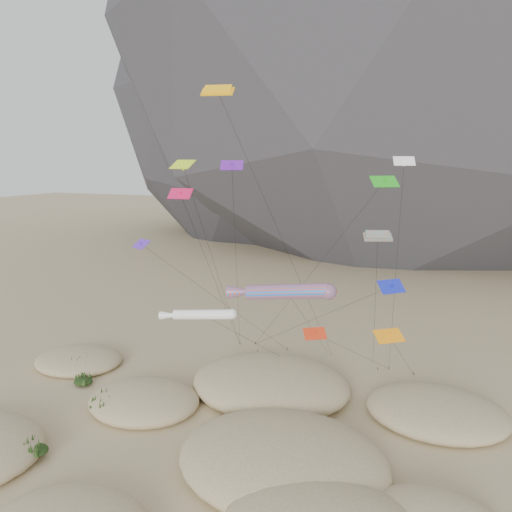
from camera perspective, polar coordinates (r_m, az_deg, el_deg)
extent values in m
plane|color=#CCB789|center=(41.03, -5.43, -23.63)|extent=(500.00, 500.00, 0.00)
ellipsoid|color=black|center=(149.68, 19.96, 24.57)|extent=(191.54, 147.29, 156.00)
ellipsoid|color=#2B2B30|center=(163.06, 2.83, 18.27)|extent=(136.20, 127.83, 116.00)
ellipsoid|color=#CCB789|center=(50.70, -12.67, -15.85)|extent=(10.89, 9.26, 2.74)
ellipsoid|color=#CCB789|center=(41.07, 3.07, -22.14)|extent=(16.33, 13.88, 3.74)
ellipsoid|color=#CCB789|center=(52.36, 1.67, -14.37)|extent=(16.34, 13.89, 3.81)
ellipsoid|color=#CCB789|center=(50.56, 19.90, -16.34)|extent=(12.71, 10.80, 2.73)
ellipsoid|color=#CCB789|center=(62.34, -19.60, -11.14)|extent=(10.30, 8.76, 2.09)
ellipsoid|color=black|center=(45.51, -23.97, -19.63)|extent=(2.21, 1.89, 0.66)
ellipsoid|color=black|center=(50.37, -17.18, -16.04)|extent=(2.45, 2.09, 0.73)
ellipsoid|color=black|center=(49.45, -10.98, -16.39)|extent=(2.11, 1.81, 0.63)
ellipsoid|color=black|center=(42.46, 1.96, -20.50)|extent=(3.16, 2.70, 0.95)
ellipsoid|color=black|center=(42.50, 6.18, -20.69)|extent=(2.82, 2.42, 0.85)
ellipsoid|color=black|center=(42.01, -1.19, -21.20)|extent=(2.34, 2.00, 0.70)
ellipsoid|color=black|center=(53.41, -0.65, -13.66)|extent=(3.07, 2.63, 0.92)
ellipsoid|color=black|center=(52.87, 1.87, -14.06)|extent=(2.88, 2.46, 0.86)
ellipsoid|color=black|center=(49.95, 19.05, -16.53)|extent=(2.43, 2.08, 0.73)
ellipsoid|color=black|center=(48.13, 15.58, -17.56)|extent=(2.38, 2.03, 0.71)
ellipsoid|color=black|center=(60.67, -19.04, -11.70)|extent=(2.18, 1.86, 0.65)
ellipsoid|color=black|center=(56.81, -19.14, -13.40)|extent=(2.04, 1.75, 0.61)
cylinder|color=#3F2D1E|center=(62.29, 0.19, -10.81)|extent=(0.08, 0.08, 0.30)
cylinder|color=#3F2D1E|center=(63.13, 3.61, -10.53)|extent=(0.08, 0.08, 0.30)
cylinder|color=#3F2D1E|center=(60.03, 6.26, -11.74)|extent=(0.08, 0.08, 0.30)
cylinder|color=#3F2D1E|center=(59.09, 13.74, -12.39)|extent=(0.08, 0.08, 0.30)
cylinder|color=#3F2D1E|center=(59.55, 14.95, -12.26)|extent=(0.08, 0.08, 0.30)
cylinder|color=#3F2D1E|center=(64.77, -0.09, -9.93)|extent=(0.08, 0.08, 0.30)
cylinder|color=#3F2D1E|center=(58.84, 17.57, -12.70)|extent=(0.08, 0.08, 0.30)
cylinder|color=#3F2D1E|center=(64.70, -1.84, -9.96)|extent=(0.08, 0.08, 0.30)
cylinder|color=#FF3E1A|center=(40.04, 3.56, -4.08)|extent=(6.85, 1.65, 1.92)
sphere|color=#FF3E1A|center=(39.29, 8.30, -4.06)|extent=(1.29, 1.29, 1.29)
cone|color=#FF3E1A|center=(41.16, -1.42, -4.12)|extent=(2.84, 1.28, 1.38)
cylinder|color=black|center=(51.25, 6.40, -8.26)|extent=(1.16, 20.01, 12.90)
cylinder|color=white|center=(44.09, -6.12, -6.67)|extent=(5.38, 1.78, 1.21)
sphere|color=white|center=(43.33, -2.78, -6.64)|extent=(0.88, 0.88, 0.88)
cone|color=white|center=(45.10, -9.66, -6.71)|extent=(2.26, 1.13, 0.90)
cylinder|color=black|center=(50.87, 0.25, -10.10)|extent=(4.89, 14.22, 9.97)
cube|color=#FFB20D|center=(45.24, -4.40, 18.23)|extent=(2.98, 1.69, 0.82)
cube|color=#FFB20D|center=(45.27, -4.40, 18.50)|extent=(2.52, 1.36, 0.80)
cylinder|color=black|center=(51.69, 3.30, 1.20)|extent=(7.15, 16.00, 29.02)
cube|color=#FC541A|center=(40.31, 13.75, 2.12)|extent=(2.38, 1.62, 0.62)
cube|color=#FC541A|center=(40.29, 13.76, 2.41)|extent=(2.01, 1.32, 0.61)
cylinder|color=black|center=(50.18, 13.43, -6.28)|extent=(2.13, 16.15, 17.30)
cube|color=orange|center=(42.80, 14.95, -8.81)|extent=(2.69, 2.49, 0.79)
cube|color=orange|center=(42.85, 14.94, -8.99)|extent=(0.34, 0.33, 0.83)
cylinder|color=black|center=(50.79, 16.45, -11.11)|extent=(1.39, 13.90, 9.03)
cube|color=#DE1451|center=(45.24, -8.65, 7.07)|extent=(2.23, 1.25, 0.91)
cube|color=#DE1451|center=(45.25, -8.64, 6.88)|extent=(0.29, 0.33, 0.71)
cylinder|color=black|center=(54.30, -4.65, -3.02)|extent=(1.50, 16.41, 20.25)
cube|color=white|center=(44.99, 16.57, 10.37)|extent=(1.96, 1.33, 0.78)
cube|color=white|center=(44.99, 16.56, 10.18)|extent=(0.28, 0.32, 0.59)
cylinder|color=black|center=(51.28, 15.65, -2.60)|extent=(1.37, 9.83, 23.10)
cube|color=#651CA6|center=(44.36, -2.78, 10.33)|extent=(2.21, 1.56, 0.86)
cube|color=#651CA6|center=(44.36, -2.78, 10.14)|extent=(0.32, 0.35, 0.67)
cylinder|color=black|center=(53.72, -2.22, -1.78)|extent=(5.92, 15.00, 22.74)
cube|color=#1724C8|center=(41.38, 15.20, -3.38)|extent=(2.27, 2.19, 0.91)
cube|color=#1724C8|center=(41.42, 15.19, -3.58)|extent=(0.40, 0.40, 0.71)
cylinder|color=black|center=(52.57, 5.91, -7.49)|extent=(18.27, 16.25, 13.25)
cube|color=green|center=(42.99, 14.48, 8.25)|extent=(2.53, 2.23, 0.90)
cube|color=green|center=(43.00, 14.47, 8.05)|extent=(0.38, 0.39, 0.77)
cylinder|color=black|center=(52.83, 5.73, -2.77)|extent=(16.99, 13.59, 21.45)
cube|color=red|center=(40.57, 6.75, -8.79)|extent=(2.01, 1.72, 0.75)
cube|color=red|center=(40.62, 6.74, -8.99)|extent=(0.32, 0.33, 0.61)
cylinder|color=black|center=(49.93, 11.60, -10.93)|extent=(4.08, 17.66, 9.57)
cube|color=#5421C2|center=(46.22, -12.98, 1.34)|extent=(2.12, 1.76, 0.74)
cube|color=#5421C2|center=(46.24, -12.98, 1.16)|extent=(0.31, 0.31, 0.64)
cylinder|color=black|center=(53.85, -3.46, -5.62)|extent=(8.04, 18.51, 15.73)
cube|color=#C6EF19|center=(44.30, -8.39, 10.32)|extent=(2.35, 1.56, 0.78)
cube|color=#C6EF19|center=(44.30, -8.39, 10.13)|extent=(0.30, 0.26, 0.75)
cylinder|color=black|center=(53.61, -4.50, -1.79)|extent=(2.15, 17.00, 22.82)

